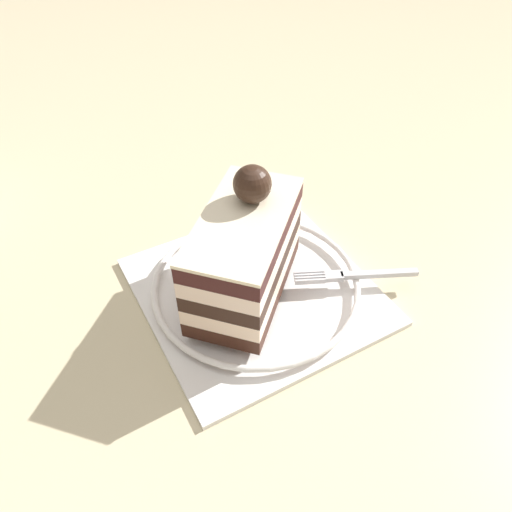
% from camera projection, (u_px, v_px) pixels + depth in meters
% --- Properties ---
extents(ground_plane, '(2.40, 2.40, 0.00)m').
position_uv_depth(ground_plane, '(257.00, 268.00, 0.47)').
color(ground_plane, beige).
extents(dessert_plate, '(0.20, 0.20, 0.02)m').
position_uv_depth(dessert_plate, '(256.00, 287.00, 0.44)').
color(dessert_plate, white).
rests_on(dessert_plate, ground_plane).
extents(cake_slice, '(0.14, 0.14, 0.11)m').
position_uv_depth(cake_slice, '(245.00, 252.00, 0.40)').
color(cake_slice, '#361A11').
rests_on(cake_slice, dessert_plate).
extents(fork, '(0.10, 0.05, 0.00)m').
position_uv_depth(fork, '(352.00, 275.00, 0.44)').
color(fork, silver).
rests_on(fork, dessert_plate).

